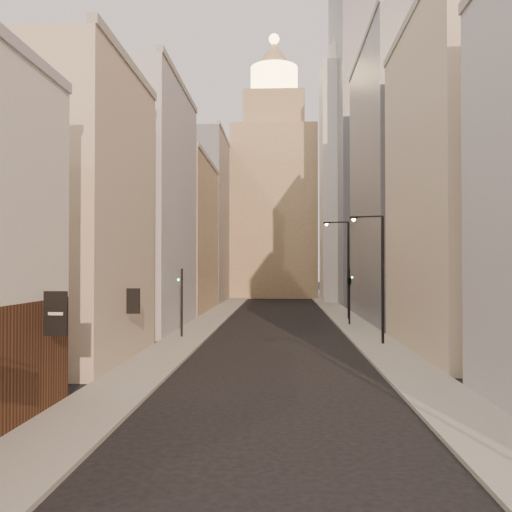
# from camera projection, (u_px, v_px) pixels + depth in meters

# --- Properties ---
(sidewalk_left) EXTENTS (3.00, 140.00, 0.15)m
(sidewalk_left) POSITION_uv_depth(u_px,v_px,m) (217.00, 314.00, 59.92)
(sidewalk_left) COLOR gray
(sidewalk_left) RESTS_ON ground
(sidewalk_right) EXTENTS (3.00, 140.00, 0.15)m
(sidewalk_right) POSITION_uv_depth(u_px,v_px,m) (342.00, 315.00, 59.33)
(sidewalk_right) COLOR gray
(sidewalk_right) RESTS_ON ground
(left_bldg_beige) EXTENTS (8.00, 12.00, 16.00)m
(left_bldg_beige) POSITION_uv_depth(u_px,v_px,m) (59.00, 215.00, 31.34)
(left_bldg_beige) COLOR #BCA98C
(left_bldg_beige) RESTS_ON ground
(left_bldg_grey) EXTENTS (8.00, 16.00, 20.00)m
(left_bldg_grey) POSITION_uv_depth(u_px,v_px,m) (134.00, 208.00, 47.35)
(left_bldg_grey) COLOR #A4A4AA
(left_bldg_grey) RESTS_ON ground
(left_bldg_tan) EXTENTS (8.00, 18.00, 17.00)m
(left_bldg_tan) POSITION_uv_depth(u_px,v_px,m) (175.00, 237.00, 65.31)
(left_bldg_tan) COLOR #917A57
(left_bldg_tan) RESTS_ON ground
(left_bldg_wingrid) EXTENTS (8.00, 20.00, 24.00)m
(left_bldg_wingrid) POSITION_uv_depth(u_px,v_px,m) (200.00, 220.00, 85.34)
(left_bldg_wingrid) COLOR gray
(left_bldg_wingrid) RESTS_ON ground
(right_bldg_beige) EXTENTS (8.00, 16.00, 20.00)m
(right_bldg_beige) POSITION_uv_depth(u_px,v_px,m) (476.00, 186.00, 34.28)
(right_bldg_beige) COLOR #BCA98C
(right_bldg_beige) RESTS_ON ground
(right_bldg_wingrid) EXTENTS (8.00, 20.00, 26.00)m
(right_bldg_wingrid) POSITION_uv_depth(u_px,v_px,m) (405.00, 184.00, 54.31)
(right_bldg_wingrid) COLOR gray
(right_bldg_wingrid) RESTS_ON ground
(highrise) EXTENTS (21.00, 23.00, 51.20)m
(highrise) POSITION_uv_depth(u_px,v_px,m) (404.00, 124.00, 82.22)
(highrise) COLOR gray
(highrise) RESTS_ON ground
(clock_tower) EXTENTS (14.00, 14.00, 44.90)m
(clock_tower) POSITION_uv_depth(u_px,v_px,m) (274.00, 193.00, 96.93)
(clock_tower) COLOR #917A57
(clock_tower) RESTS_ON ground
(white_tower) EXTENTS (8.00, 8.00, 41.50)m
(white_tower) POSITION_uv_depth(u_px,v_px,m) (349.00, 173.00, 82.46)
(white_tower) COLOR silver
(white_tower) RESTS_ON ground
(streetlamp_mid) EXTENTS (2.16, 0.84, 8.50)m
(streetlamp_mid) POSITION_uv_depth(u_px,v_px,m) (379.00, 271.00, 37.17)
(streetlamp_mid) COLOR black
(streetlamp_mid) RESTS_ON ground
(streetlamp_far) EXTENTS (2.47, 0.57, 9.46)m
(streetlamp_far) POSITION_uv_depth(u_px,v_px,m) (346.00, 264.00, 54.63)
(streetlamp_far) COLOR black
(streetlamp_far) RESTS_ON ground
(traffic_light_left) EXTENTS (0.52, 0.38, 5.00)m
(traffic_light_left) POSITION_uv_depth(u_px,v_px,m) (182.00, 291.00, 40.69)
(traffic_light_left) COLOR black
(traffic_light_left) RESTS_ON ground
(traffic_light_right) EXTENTS (0.65, 0.64, 5.00)m
(traffic_light_right) POSITION_uv_depth(u_px,v_px,m) (349.00, 281.00, 49.15)
(traffic_light_right) COLOR black
(traffic_light_right) RESTS_ON ground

